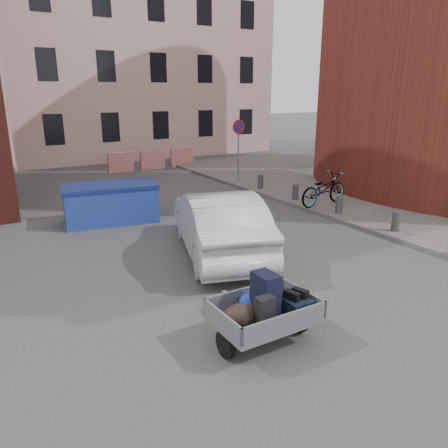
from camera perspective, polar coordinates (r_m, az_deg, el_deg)
ground at (r=8.66m, az=2.13°, el=-9.98°), size 120.00×120.00×0.00m
sidewalk at (r=18.07m, az=22.38°, el=3.33°), size 9.00×24.00×0.12m
building_pink at (r=30.41m, az=-11.84°, el=22.44°), size 16.00×8.00×14.00m
no_parking_sign at (r=19.04m, az=1.93°, el=11.20°), size 0.60×0.09×2.65m
bollards at (r=14.64m, az=14.81°, el=2.44°), size 0.22×9.02×0.55m
barriers at (r=23.31m, az=-9.32°, el=8.30°), size 4.70×0.18×1.00m
trailer at (r=7.06m, az=5.22°, el=-11.13°), size 1.61×1.81×1.20m
dumpster at (r=14.02m, az=-14.59°, el=2.69°), size 3.03×1.88×1.19m
silver_car at (r=10.83m, az=-0.70°, el=0.19°), size 3.10×5.13×1.60m
bicycle at (r=15.53m, az=12.87°, el=4.47°), size 2.19×0.97×1.12m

